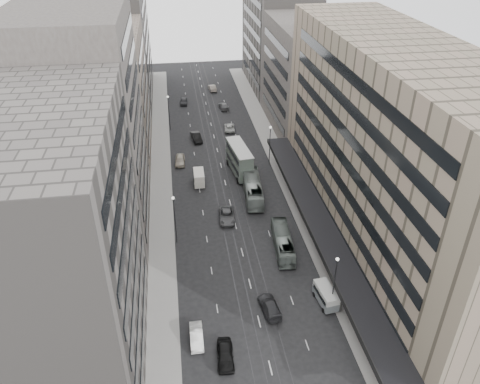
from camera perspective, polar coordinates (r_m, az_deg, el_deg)
ground at (r=65.36m, az=1.36°, el=-11.69°), size 220.00×220.00×0.00m
sidewalk_right at (r=97.64m, az=4.60°, el=4.21°), size 4.00×125.00×0.15m
sidewalk_left at (r=95.50m, az=-9.62°, el=3.18°), size 4.00×125.00×0.15m
department_store at (r=69.27m, az=18.18°, el=4.39°), size 19.20×60.00×30.00m
building_right_mid at (r=108.38m, az=8.21°, el=13.65°), size 15.00×28.00×24.00m
building_right_far at (r=135.82m, az=4.71°, el=18.38°), size 15.00×32.00×28.00m
building_left_a at (r=50.61m, az=-21.68°, el=-7.14°), size 15.00×28.00×30.00m
building_left_b at (r=72.60m, az=-18.27°, el=7.44°), size 15.00×26.00×34.00m
building_left_c at (r=99.12m, az=-15.88°, el=11.37°), size 15.00×28.00×25.00m
building_left_d at (r=130.17m, az=-14.65°, el=16.93°), size 15.00×38.00×28.00m
lamp_right_near at (r=60.42m, az=11.50°, el=-10.15°), size 0.44×0.44×8.32m
lamp_right_far at (r=92.71m, az=3.67°, el=6.23°), size 0.44×0.44×8.32m
lamp_left_near at (r=70.91m, az=-8.00°, el=-2.71°), size 0.44×0.44×8.32m
lamp_left_far at (r=109.25m, az=-8.69°, el=9.97°), size 0.44×0.44×8.32m
bus_near at (r=71.27m, az=5.23°, el=-6.06°), size 3.26×10.44×2.86m
bus_far at (r=83.42m, az=1.55°, el=0.45°), size 3.78×12.29×3.37m
double_decker at (r=90.33m, az=-0.07°, el=4.03°), size 4.19×10.49×5.58m
vw_microbus at (r=63.49m, az=10.43°, el=-12.28°), size 2.49×4.68×2.42m
panel_van at (r=87.51m, az=-5.02°, el=1.78°), size 2.15×4.27×2.68m
sedan_0 at (r=56.78m, az=-1.82°, el=-19.22°), size 2.18×4.87×1.62m
sedan_1 at (r=58.84m, az=-5.33°, el=-17.11°), size 1.56×4.41×1.45m
sedan_2 at (r=77.80m, az=-1.62°, el=-2.91°), size 2.84×5.56×1.50m
sedan_3 at (r=62.08m, az=3.64°, el=-13.71°), size 2.67×5.36×1.49m
sedan_4 at (r=95.46m, az=-7.32°, el=3.88°), size 2.23×4.93×1.64m
sedan_5 at (r=104.90m, az=-5.34°, el=6.68°), size 2.47×5.39×1.71m
sedan_6 at (r=109.66m, az=-1.30°, el=7.87°), size 2.78×5.26×1.41m
sedan_7 at (r=122.27m, az=-2.01°, el=10.44°), size 2.49×5.27×1.48m
sedan_8 at (r=126.14m, az=-6.87°, el=10.93°), size 2.14×4.61×1.53m
sedan_9 at (r=135.41m, az=-3.40°, el=12.57°), size 2.15×5.03×1.61m
pedestrian at (r=57.18m, az=16.80°, el=-20.25°), size 0.67×0.46×1.78m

